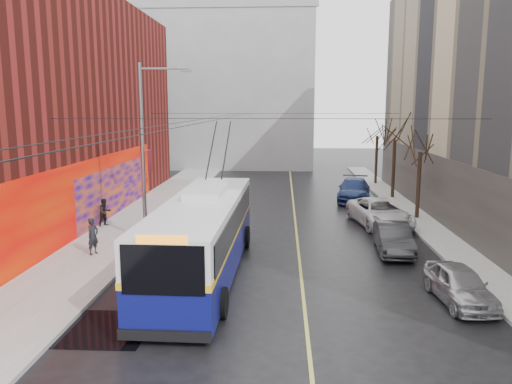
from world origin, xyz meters
TOP-DOWN VIEW (x-y plane):
  - ground at (0.00, 0.00)m, footprint 140.00×140.00m
  - sidewalk_left at (-8.00, 12.00)m, footprint 4.00×60.00m
  - sidewalk_right at (9.00, 12.00)m, footprint 2.00×60.00m
  - lane_line at (1.50, 14.00)m, footprint 0.12×50.00m
  - building_far at (-6.00, 44.99)m, footprint 20.50×12.10m
  - streetlight_pole at (-6.14, 10.00)m, footprint 2.65×0.60m
  - catenary_wires at (-2.54, 14.77)m, footprint 18.00×60.00m
  - tree_near at (9.00, 16.00)m, footprint 3.20×3.20m
  - tree_mid at (9.00, 23.00)m, footprint 3.20×3.20m
  - tree_far at (9.00, 30.00)m, footprint 3.20×3.20m
  - puddle at (-4.84, -0.12)m, footprint 2.81×2.80m
  - pigeons_flying at (-3.01, 10.86)m, footprint 4.10×2.94m
  - trolleybus at (-2.54, 5.14)m, footprint 3.24×13.05m
  - parked_car_a at (7.00, 2.68)m, footprint 1.86×4.01m
  - parked_car_b at (5.99, 8.78)m, footprint 1.74×4.36m
  - parked_car_c at (6.39, 14.24)m, footprint 3.53×6.02m
  - parked_car_d at (6.01, 22.17)m, footprint 3.17×5.92m
  - following_car at (-4.14, 18.93)m, footprint 2.36×4.40m
  - pedestrian_a at (-7.99, 7.27)m, footprint 0.62×0.73m
  - pedestrian_b at (-9.40, 12.76)m, footprint 0.95×0.98m

SIDE VIEW (x-z plane):
  - ground at x=0.00m, z-range 0.00..0.00m
  - lane_line at x=1.50m, z-range 0.00..0.01m
  - puddle at x=-4.84m, z-range 0.00..0.01m
  - sidewalk_left at x=-8.00m, z-range 0.00..0.15m
  - sidewalk_right at x=9.00m, z-range 0.00..0.15m
  - parked_car_a at x=7.00m, z-range 0.00..1.33m
  - parked_car_b at x=5.99m, z-range 0.00..1.41m
  - following_car at x=-4.14m, z-range 0.00..1.42m
  - parked_car_c at x=6.39m, z-range 0.00..1.57m
  - parked_car_d at x=6.01m, z-range 0.00..1.63m
  - pedestrian_b at x=-9.40m, z-range 0.15..1.74m
  - pedestrian_a at x=-7.99m, z-range 0.15..1.85m
  - trolleybus at x=-2.54m, z-range -1.36..4.78m
  - streetlight_pole at x=-6.14m, z-range 0.35..9.35m
  - tree_near at x=9.00m, z-range 1.78..8.18m
  - tree_far at x=9.00m, z-range 1.86..8.43m
  - tree_mid at x=9.00m, z-range 1.91..8.59m
  - catenary_wires at x=-2.54m, z-range 6.13..6.36m
  - pigeons_flying at x=-3.01m, z-range 6.23..8.74m
  - building_far at x=-6.00m, z-range 0.02..18.02m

